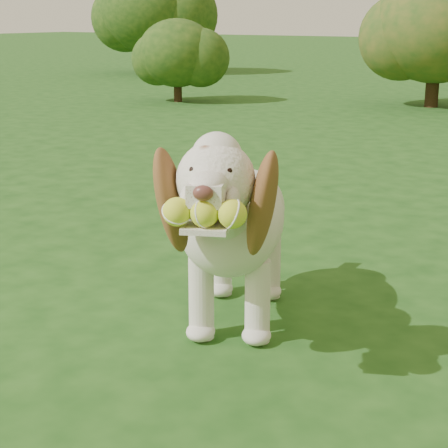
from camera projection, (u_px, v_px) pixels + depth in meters
The scene contains 5 objects.
ground at pixel (312, 380), 2.69m from camera, with size 80.00×80.00×0.00m, color #184313.
dog at pixel (234, 218), 3.04m from camera, with size 0.83×1.31×0.89m.
shrub_a at pixel (177, 53), 11.05m from camera, with size 1.17×1.17×1.22m.
shrub_b at pixel (437, 27), 10.30m from camera, with size 1.79×1.79×1.86m.
shrub_g at pixel (150, 10), 16.35m from camera, with size 2.24×2.24×2.32m.
Camera 1 is at (1.04, -2.23, 1.27)m, focal length 60.00 mm.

